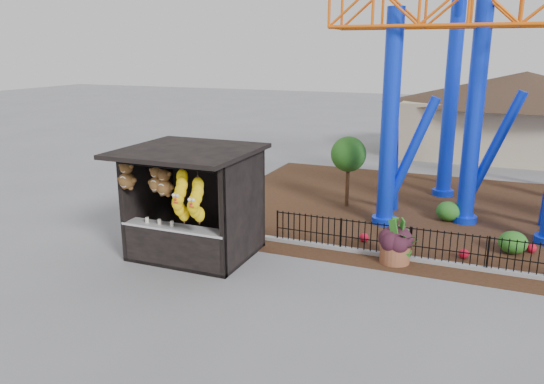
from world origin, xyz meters
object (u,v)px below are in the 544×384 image
at_px(potted_plant, 403,247).
at_px(roller_coaster, 521,26).
at_px(terracotta_planter, 395,253).
at_px(prize_booth, 190,205).

bearing_deg(potted_plant, roller_coaster, 64.74).
distance_m(roller_coaster, potted_plant, 8.50).
height_order(roller_coaster, terracotta_planter, roller_coaster).
xyz_separation_m(roller_coaster, potted_plant, (-2.48, -5.53, -5.97)).
bearing_deg(potted_plant, terracotta_planter, 178.86).
xyz_separation_m(prize_booth, terracotta_planter, (5.43, 1.79, -1.25)).
bearing_deg(prize_booth, roller_coaster, 42.03).
bearing_deg(terracotta_planter, potted_plant, 0.00).
relative_size(prize_booth, roller_coaster, 0.32).
xyz_separation_m(roller_coaster, terracotta_planter, (-2.69, -5.53, -6.16)).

